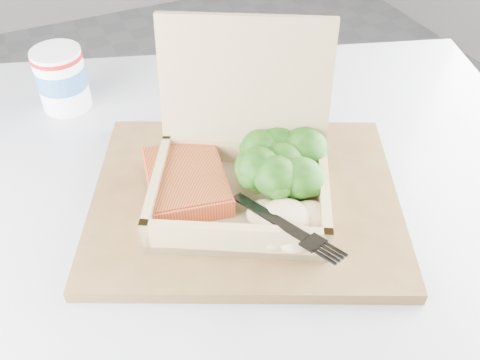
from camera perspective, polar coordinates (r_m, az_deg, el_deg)
name	(u,v)px	position (r m, az deg, el deg)	size (l,w,h in m)	color
cafe_table	(250,318)	(0.78, 1.03, -14.53)	(1.06, 1.06, 0.74)	black
serving_tray	(245,198)	(0.65, 0.56, -1.98)	(0.37, 0.29, 0.02)	brown
takeout_container	(242,159)	(0.62, 0.18, 2.22)	(0.26, 0.26, 0.19)	#9F865F
salmon_fillet	(186,181)	(0.63, -5.75, -0.13)	(0.09, 0.12, 0.02)	#DA492A
broccoli_pile	(283,166)	(0.64, 4.60, 1.48)	(0.12, 0.12, 0.04)	#337D1B
mashed_potatoes	(285,219)	(0.58, 4.86, -4.17)	(0.09, 0.08, 0.03)	#CFBF86
plastic_fork	(256,205)	(0.58, 1.73, -2.71)	(0.06, 0.16, 0.02)	black
paper_cup	(61,77)	(0.84, -18.52, 10.35)	(0.07, 0.07, 0.09)	white
receipt	(241,114)	(0.80, 0.14, 7.04)	(0.08, 0.16, 0.00)	silver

